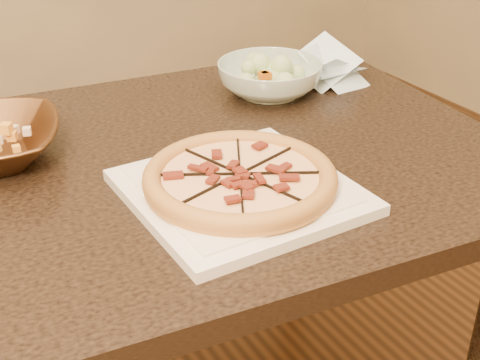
{
  "coord_description": "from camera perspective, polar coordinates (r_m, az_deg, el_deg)",
  "views": [
    {
      "loc": [
        -0.49,
        -0.89,
        1.27
      ],
      "look_at": [
        -0.04,
        -0.11,
        0.78
      ],
      "focal_mm": 50.0,
      "sensor_mm": 36.0,
      "label": 1
    }
  ],
  "objects": [
    {
      "name": "cling_film",
      "position": [
        1.51,
        7.54,
        9.28
      ],
      "size": [
        0.18,
        0.17,
        0.05
      ],
      "primitive_type": null,
      "rotation": [
        0.0,
        0.0,
        -0.4
      ],
      "color": "silver",
      "rests_on": "dining_table"
    },
    {
      "name": "salad_bowl",
      "position": [
        1.42,
        2.54,
        8.64
      ],
      "size": [
        0.29,
        0.29,
        0.07
      ],
      "primitive_type": "imported",
      "rotation": [
        0.0,
        0.0,
        0.41
      ],
      "color": "silver",
      "rests_on": "dining_table"
    },
    {
      "name": "salad",
      "position": [
        1.4,
        2.52,
        10.63
      ],
      "size": [
        0.1,
        0.11,
        0.04
      ],
      "color": "#B0CA8B",
      "rests_on": "salad_bowl"
    },
    {
      "name": "dining_table",
      "position": [
        1.2,
        -7.97,
        -3.46
      ],
      "size": [
        1.36,
        0.94,
        0.75
      ],
      "color": "#312216",
      "rests_on": "floor"
    },
    {
      "name": "pizza",
      "position": [
        1.02,
        -0.0,
        0.2
      ],
      "size": [
        0.3,
        0.3,
        0.03
      ],
      "color": "#C07F2B",
      "rests_on": "plate"
    },
    {
      "name": "plate",
      "position": [
        1.03,
        0.0,
        -0.95
      ],
      "size": [
        0.33,
        0.33,
        0.02
      ],
      "color": "white",
      "rests_on": "dining_table"
    }
  ]
}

